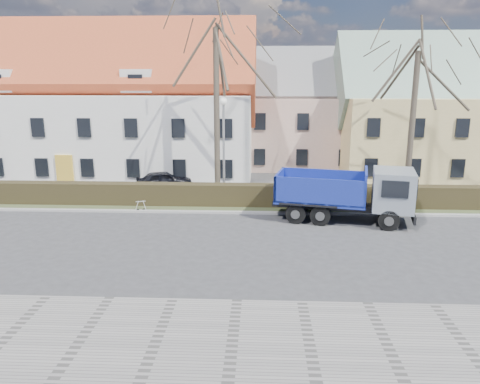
{
  "coord_description": "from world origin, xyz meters",
  "views": [
    {
      "loc": [
        0.76,
        -20.69,
        7.57
      ],
      "look_at": [
        -0.31,
        3.21,
        1.6
      ],
      "focal_mm": 35.0,
      "sensor_mm": 36.0,
      "label": 1
    }
  ],
  "objects_px": {
    "cart_frame": "(137,206)",
    "parked_car_a": "(164,180)",
    "dump_truck": "(339,193)",
    "streetlight": "(224,151)"
  },
  "relations": [
    {
      "from": "dump_truck",
      "to": "cart_frame",
      "type": "height_order",
      "value": "dump_truck"
    },
    {
      "from": "streetlight",
      "to": "dump_truck",
      "type": "bearing_deg",
      "value": -28.06
    },
    {
      "from": "dump_truck",
      "to": "cart_frame",
      "type": "relative_size",
      "value": 9.58
    },
    {
      "from": "streetlight",
      "to": "parked_car_a",
      "type": "xyz_separation_m",
      "value": [
        -4.34,
        3.1,
        -2.56
      ]
    },
    {
      "from": "cart_frame",
      "to": "parked_car_a",
      "type": "distance_m",
      "value": 5.5
    },
    {
      "from": "streetlight",
      "to": "cart_frame",
      "type": "relative_size",
      "value": 8.24
    },
    {
      "from": "dump_truck",
      "to": "parked_car_a",
      "type": "height_order",
      "value": "dump_truck"
    },
    {
      "from": "dump_truck",
      "to": "cart_frame",
      "type": "distance_m",
      "value": 11.32
    },
    {
      "from": "cart_frame",
      "to": "parked_car_a",
      "type": "height_order",
      "value": "parked_car_a"
    },
    {
      "from": "parked_car_a",
      "to": "dump_truck",
      "type": "bearing_deg",
      "value": -142.7
    }
  ]
}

